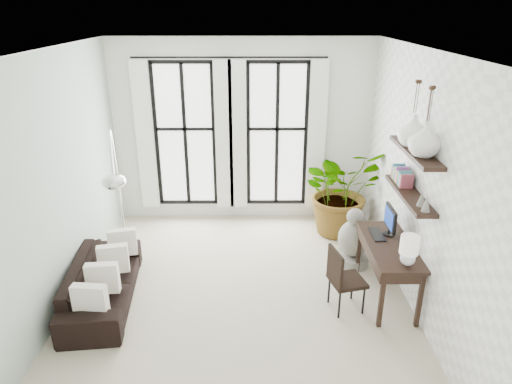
{
  "coord_description": "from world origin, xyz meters",
  "views": [
    {
      "loc": [
        0.19,
        -5.26,
        3.66
      ],
      "look_at": [
        0.22,
        0.3,
        1.38
      ],
      "focal_mm": 32.0,
      "sensor_mm": 36.0,
      "label": 1
    }
  ],
  "objects_px": {
    "desk_chair": "(342,276)",
    "desk": "(390,250)",
    "buddha": "(353,241)",
    "arc_lamp": "(114,162)",
    "sofa": "(103,282)",
    "plant": "(341,190)"
  },
  "relations": [
    {
      "from": "desk_chair",
      "to": "desk",
      "type": "bearing_deg",
      "value": 4.76
    },
    {
      "from": "desk",
      "to": "buddha",
      "type": "bearing_deg",
      "value": 106.45
    },
    {
      "from": "desk_chair",
      "to": "arc_lamp",
      "type": "distance_m",
      "value": 3.37
    },
    {
      "from": "arc_lamp",
      "to": "sofa",
      "type": "bearing_deg",
      "value": -97.64
    },
    {
      "from": "sofa",
      "to": "desk",
      "type": "relative_size",
      "value": 1.42
    },
    {
      "from": "plant",
      "to": "arc_lamp",
      "type": "xyz_separation_m",
      "value": [
        -3.36,
        -1.25,
        0.93
      ]
    },
    {
      "from": "buddha",
      "to": "sofa",
      "type": "bearing_deg",
      "value": -165.22
    },
    {
      "from": "buddha",
      "to": "desk",
      "type": "bearing_deg",
      "value": -73.55
    },
    {
      "from": "arc_lamp",
      "to": "buddha",
      "type": "xyz_separation_m",
      "value": [
        3.38,
        0.16,
        -1.31
      ]
    },
    {
      "from": "sofa",
      "to": "desk_chair",
      "type": "xyz_separation_m",
      "value": [
        3.1,
        -0.2,
        0.21
      ]
    },
    {
      "from": "arc_lamp",
      "to": "buddha",
      "type": "bearing_deg",
      "value": 2.72
    },
    {
      "from": "desk_chair",
      "to": "buddha",
      "type": "xyz_separation_m",
      "value": [
        0.38,
        1.12,
        -0.11
      ]
    },
    {
      "from": "sofa",
      "to": "desk_chair",
      "type": "relative_size",
      "value": 2.22
    },
    {
      "from": "plant",
      "to": "desk_chair",
      "type": "xyz_separation_m",
      "value": [
        -0.36,
        -2.2,
        -0.27
      ]
    },
    {
      "from": "sofa",
      "to": "desk_chair",
      "type": "height_order",
      "value": "desk_chair"
    },
    {
      "from": "plant",
      "to": "sofa",
      "type": "bearing_deg",
      "value": -149.92
    },
    {
      "from": "plant",
      "to": "desk",
      "type": "distance_m",
      "value": 2.01
    },
    {
      "from": "plant",
      "to": "desk_chair",
      "type": "distance_m",
      "value": 2.25
    },
    {
      "from": "arc_lamp",
      "to": "plant",
      "type": "bearing_deg",
      "value": 20.38
    },
    {
      "from": "sofa",
      "to": "plant",
      "type": "xyz_separation_m",
      "value": [
        3.47,
        2.01,
        0.49
      ]
    },
    {
      "from": "plant",
      "to": "buddha",
      "type": "xyz_separation_m",
      "value": [
        0.01,
        -1.09,
        -0.38
      ]
    },
    {
      "from": "desk",
      "to": "arc_lamp",
      "type": "distance_m",
      "value": 3.84
    }
  ]
}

